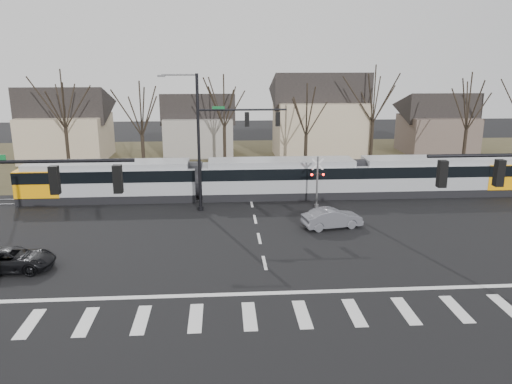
{
  "coord_description": "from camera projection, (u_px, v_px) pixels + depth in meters",
  "views": [
    {
      "loc": [
        -2.3,
        -24.17,
        11.17
      ],
      "look_at": [
        0.0,
        9.0,
        2.3
      ],
      "focal_mm": 35.0,
      "sensor_mm": 36.0,
      "label": 1
    }
  ],
  "objects": [
    {
      "name": "rail_crossing_signal",
      "position": [
        317.0,
        183.0,
        38.51
      ],
      "size": [
        1.08,
        0.36,
        4.0
      ],
      "color": "#59595B",
      "rests_on": "ground"
    },
    {
      "name": "stop_line",
      "position": [
        271.0,
        293.0,
        24.59
      ],
      "size": [
        28.0,
        0.35,
        0.01
      ],
      "primitive_type": "cube",
      "color": "silver",
      "rests_on": "ground"
    },
    {
      "name": "house_b",
      "position": [
        199.0,
        121.0,
        59.67
      ],
      "size": [
        8.64,
        7.56,
        7.65
      ],
      "color": "gray",
      "rests_on": "ground"
    },
    {
      "name": "grass_verge",
      "position": [
        242.0,
        160.0,
        57.17
      ],
      "size": [
        140.0,
        28.0,
        0.01
      ],
      "primitive_type": "cube",
      "color": "#38331E",
      "rests_on": "ground"
    },
    {
      "name": "suv",
      "position": [
        11.0,
        259.0,
        27.12
      ],
      "size": [
        2.25,
        4.65,
        1.28
      ],
      "primitive_type": "imported",
      "rotation": [
        0.0,
        0.0,
        1.59
      ],
      "color": "black",
      "rests_on": "ground"
    },
    {
      "name": "lane_dashes",
      "position": [
        250.0,
        197.0,
        41.75
      ],
      "size": [
        0.18,
        30.0,
        0.01
      ],
      "color": "silver",
      "rests_on": "ground"
    },
    {
      "name": "tree_row",
      "position": [
        264.0,
        122.0,
        50.24
      ],
      "size": [
        59.2,
        7.2,
        10.0
      ],
      "color": "black",
      "rests_on": "ground"
    },
    {
      "name": "rail_pair",
      "position": [
        250.0,
        197.0,
        41.55
      ],
      "size": [
        90.0,
        1.52,
        0.06
      ],
      "color": "#59595E",
      "rests_on": "ground"
    },
    {
      "name": "tram",
      "position": [
        279.0,
        177.0,
        41.47
      ],
      "size": [
        41.75,
        3.1,
        3.17
      ],
      "color": "gray",
      "rests_on": "ground"
    },
    {
      "name": "sedan",
      "position": [
        332.0,
        218.0,
        34.01
      ],
      "size": [
        3.11,
        4.68,
        1.35
      ],
      "primitive_type": "imported",
      "rotation": [
        0.0,
        0.0,
        1.78
      ],
      "color": "#5C5D65",
      "rests_on": "ground"
    },
    {
      "name": "signal_pole_near_left",
      "position": [
        3.0,
        212.0,
        18.38
      ],
      "size": [
        9.28,
        0.44,
        10.2
      ],
      "color": "black",
      "rests_on": "ground"
    },
    {
      "name": "signal_pole_far",
      "position": [
        220.0,
        136.0,
        36.75
      ],
      "size": [
        9.28,
        0.44,
        10.2
      ],
      "color": "black",
      "rests_on": "ground"
    },
    {
      "name": "house_c",
      "position": [
        319.0,
        113.0,
        57.39
      ],
      "size": [
        10.8,
        8.64,
        10.1
      ],
      "color": "tan",
      "rests_on": "ground"
    },
    {
      "name": "ground",
      "position": [
        268.0,
        278.0,
        26.33
      ],
      "size": [
        140.0,
        140.0,
        0.0
      ],
      "primitive_type": "plane",
      "color": "black"
    },
    {
      "name": "house_a",
      "position": [
        65.0,
        120.0,
        56.62
      ],
      "size": [
        9.72,
        8.64,
        8.6
      ],
      "color": "tan",
      "rests_on": "ground"
    },
    {
      "name": "crosswalk",
      "position": [
        276.0,
        315.0,
        22.47
      ],
      "size": [
        27.0,
        2.6,
        0.01
      ],
      "color": "silver",
      "rests_on": "ground"
    },
    {
      "name": "house_d",
      "position": [
        438.0,
        120.0,
        60.65
      ],
      "size": [
        8.64,
        7.56,
        7.65
      ],
      "color": "brown",
      "rests_on": "ground"
    }
  ]
}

